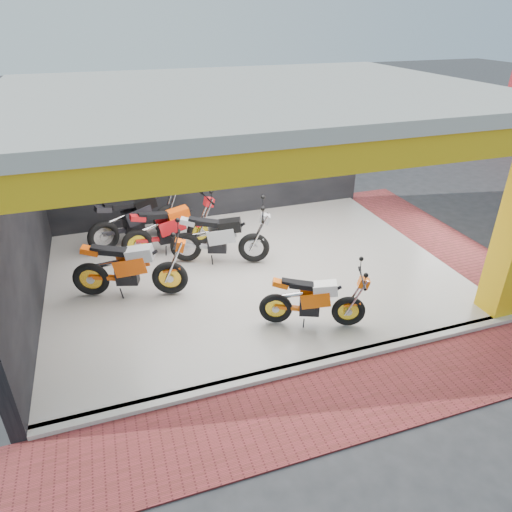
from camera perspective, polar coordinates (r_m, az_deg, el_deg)
The scene contains 15 objects.
ground at distance 7.98m, azimuth 3.86°, elevation -9.14°, with size 80.00×80.00×0.00m, color #2D2D30.
showroom_floor at distance 9.51m, azimuth -0.67°, elevation -1.96°, with size 8.00×6.00×0.10m, color silver.
showroom_ceiling at distance 8.31m, azimuth -0.81°, elevation 19.69°, with size 8.40×6.40×0.20m, color beige.
back_wall at distance 11.62m, azimuth -5.60°, elevation 12.75°, with size 8.20×0.20×3.50m, color black.
left_wall at distance 8.55m, azimuth -27.90°, elevation 3.66°, with size 0.20×6.20×3.50m, color black.
header_beam_front at distance 5.66m, azimuth 8.86°, elevation 12.11°, with size 8.40×0.30×0.40m, color yellow.
header_beam_right at distance 10.30m, azimuth 22.02°, elevation 17.78°, with size 0.30×6.40×0.40m, color yellow.
floor_kerb at distance 7.24m, azimuth 7.00°, elevation -13.44°, with size 8.00×0.20×0.10m, color silver.
paver_front at distance 6.77m, azimuth 9.89°, elevation -17.74°, with size 9.00×1.40×0.03m, color maroon.
paver_right at distance 11.76m, azimuth 22.18°, elevation 1.83°, with size 1.40×7.00×0.03m, color maroon.
moto_hero at distance 7.71m, azimuth 11.66°, elevation -5.10°, with size 1.89×0.70×1.15m, color #FF620A, non-canonical shape.
moto_row_a at distance 8.49m, azimuth -10.89°, elevation -0.80°, with size 2.25×0.83×1.38m, color #F9540A, non-canonical shape.
moto_row_b at distance 9.44m, azimuth -0.28°, elevation 2.78°, with size 2.21×0.82×1.35m, color #B4B7BC, non-canonical shape.
moto_row_c at distance 10.25m, azimuth -7.01°, elevation 4.72°, with size 2.22×0.82×1.36m, color red, non-canonical shape.
moto_row_d at distance 10.90m, azimuth -11.19°, elevation 6.14°, with size 2.39×0.88×1.46m, color black, non-canonical shape.
Camera 1 is at (-2.53, -5.81, 4.85)m, focal length 32.00 mm.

